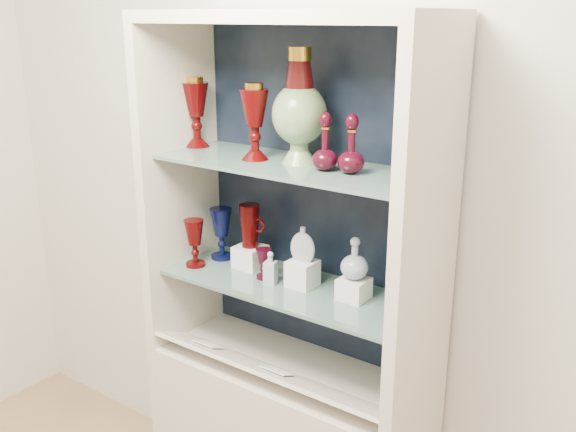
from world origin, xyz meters
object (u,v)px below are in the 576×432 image
Objects in this scene: clear_square_bottle at (270,268)px; cameo_medallion at (428,259)px; ruby_decanter_a at (325,138)px; clear_round_decanter at (355,259)px; cobalt_goblet at (221,234)px; ruby_pitcher at (250,226)px; enamel_urn at (299,106)px; ruby_decanter_b at (352,142)px; lidded_bowl at (411,174)px; pedestal_lamp_left at (196,112)px; flat_flask at (303,244)px; ruby_goblet_small at (264,264)px; pedestal_lamp_right at (255,122)px; ruby_goblet_tall at (195,243)px.

cameo_medallion is at bearing 14.93° from clear_square_bottle.
ruby_decanter_a is 1.51× the size of clear_round_decanter.
cameo_medallion is at bearing 19.94° from clear_round_decanter.
cobalt_goblet is 1.24× the size of ruby_pitcher.
clear_round_decanter is (0.22, -0.00, -0.46)m from enamel_urn.
clear_round_decanter is 0.23m from cameo_medallion.
ruby_decanter_b is 2.28× the size of lidded_bowl.
cameo_medallion reaches higher than cobalt_goblet.
ruby_pitcher is at bearing 3.37° from pedestal_lamp_left.
ruby_decanter_a is 0.38m from flat_flask.
ruby_goblet_small is (-0.55, 0.05, -0.41)m from lidded_bowl.
ruby_goblet_tall is at bearing -170.10° from pedestal_lamp_right.
ruby_goblet_small is 0.16m from ruby_pitcher.
pedestal_lamp_left is 0.59m from ruby_goblet_small.
clear_square_bottle is (0.15, -0.08, -0.10)m from ruby_pitcher.
pedestal_lamp_right is at bearing -9.18° from pedestal_lamp_left.
pedestal_lamp_left is at bearing 175.18° from ruby_decanter_a.
lidded_bowl is (0.43, -0.09, -0.14)m from enamel_urn.
clear_round_decanter is at bearing 158.05° from lidded_bowl.
ruby_goblet_tall reaches higher than clear_square_bottle.
lidded_bowl is at bearing 0.05° from ruby_goblet_tall.
ruby_goblet_small is 0.69× the size of ruby_pitcher.
pedestal_lamp_left is 1.86× the size of clear_round_decanter.
ruby_goblet_tall is at bearing -171.97° from clear_round_decanter.
pedestal_lamp_left reaches higher than ruby_decanter_b.
pedestal_lamp_right is 0.36m from ruby_decanter_b.
clear_round_decanter is at bearing 77.23° from ruby_decanter_b.
clear_round_decanter is (0.09, 0.04, -0.38)m from ruby_decanter_a.
cobalt_goblet is (0.08, 0.02, -0.45)m from pedestal_lamp_left.
enamel_urn is 0.63m from cobalt_goblet.
lidded_bowl is 0.52m from flat_flask.
enamel_urn is at bearing 17.17° from pedestal_lamp_right.
cobalt_goblet is 1.60× the size of cameo_medallion.
cobalt_goblet is at bearing 163.70° from clear_square_bottle.
ruby_pitcher is (-0.08, 0.06, -0.39)m from pedestal_lamp_right.
flat_flask is (0.15, 0.02, 0.10)m from ruby_goblet_small.
pedestal_lamp_left is at bearing 170.32° from clear_square_bottle.
pedestal_lamp_right is 0.69× the size of enamel_urn.
clear_square_bottle is (0.05, -0.02, 0.00)m from ruby_goblet_small.
ruby_goblet_tall is 0.43m from flat_flask.
ruby_decanter_a is at bearing -1.78° from ruby_goblet_small.
lidded_bowl is 0.43× the size of cobalt_goblet.
ruby_goblet_tall is 0.62m from clear_round_decanter.
ruby_pitcher is at bearing 162.88° from flat_flask.
ruby_goblet_tall is 0.28m from ruby_goblet_small.
lidded_bowl is 0.54× the size of ruby_pitcher.
cobalt_goblet is at bearing 169.34° from cameo_medallion.
pedestal_lamp_left is 1.30× the size of ruby_decanter_b.
ruby_decanter_b is at bearing -16.24° from flat_flask.
pedestal_lamp_right is 2.96× the size of lidded_bowl.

